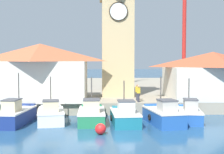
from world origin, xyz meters
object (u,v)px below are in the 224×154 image
object	(u,v)px
fishing_boat_center	(163,115)
dock_worker_near_tower	(137,92)
warehouse_left	(40,71)
fishing_boat_mid_left	(125,116)
port_crane_far	(111,45)
dock_worker_along_quay	(138,93)
mooring_buoy	(100,129)
fishing_boat_left_outer	(51,114)
fishing_boat_left_inner	(92,114)
clock_tower	(117,32)
fishing_boat_mid_right	(189,114)
fishing_boat_far_left	(16,115)
port_crane_near	(184,32)
warehouse_right	(213,75)

from	to	relation	value
fishing_boat_center	dock_worker_near_tower	xyz separation A→B (m)	(-1.41, 5.98, 1.25)
warehouse_left	fishing_boat_mid_left	bearing A→B (deg)	-41.16
port_crane_far	dock_worker_along_quay	world-z (taller)	port_crane_far
warehouse_left	mooring_buoy	distance (m)	12.62
fishing_boat_left_outer	mooring_buoy	world-z (taller)	fishing_boat_left_outer
warehouse_left	dock_worker_near_tower	bearing A→B (deg)	-7.14
fishing_boat_mid_left	mooring_buoy	distance (m)	3.92
warehouse_left	fishing_boat_left_inner	bearing A→B (deg)	-49.59
clock_tower	port_crane_far	size ratio (longest dim) A/B	0.88
fishing_boat_center	clock_tower	size ratio (longest dim) A/B	0.33
fishing_boat_mid_left	mooring_buoy	bearing A→B (deg)	-120.55
dock_worker_near_tower	dock_worker_along_quay	bearing A→B (deg)	-90.89
fishing_boat_left_inner	mooring_buoy	xyz separation A→B (m)	(0.73, -4.13, -0.31)
fishing_boat_left_inner	dock_worker_along_quay	xyz separation A→B (m)	(4.40, 3.91, 1.30)
fishing_boat_left_outer	dock_worker_along_quay	xyz separation A→B (m)	(7.78, 3.79, 1.31)
fishing_boat_left_outer	fishing_boat_mid_right	size ratio (longest dim) A/B	0.98
fishing_boat_far_left	port_crane_far	xyz separation A→B (m)	(8.60, 22.61, 6.67)
warehouse_left	port_crane_near	distance (m)	22.96
port_crane_near	fishing_boat_center	bearing A→B (deg)	-109.50
fishing_boat_center	dock_worker_along_quay	bearing A→B (deg)	106.47
fishing_boat_left_inner	fishing_boat_center	xyz separation A→B (m)	(5.83, -0.92, 0.05)
clock_tower	mooring_buoy	size ratio (longest dim) A/B	19.55
port_crane_far	dock_worker_along_quay	xyz separation A→B (m)	(1.93, -18.38, -5.42)
warehouse_right	dock_worker_along_quay	bearing A→B (deg)	-161.70
warehouse_left	fishing_boat_left_outer	bearing A→B (deg)	-72.17
fishing_boat_far_left	warehouse_left	size ratio (longest dim) A/B	0.55
fishing_boat_center	dock_worker_near_tower	world-z (taller)	fishing_boat_center
port_crane_near	warehouse_right	bearing A→B (deg)	-91.47
port_crane_near	mooring_buoy	size ratio (longest dim) A/B	26.59
fishing_boat_center	clock_tower	bearing A→B (deg)	107.11
fishing_boat_center	warehouse_right	distance (m)	10.56
fishing_boat_mid_left	fishing_boat_far_left	bearing A→B (deg)	177.09
port_crane_near	fishing_boat_left_inner	bearing A→B (deg)	-124.02
dock_worker_near_tower	warehouse_right	bearing A→B (deg)	10.79
fishing_boat_far_left	fishing_boat_mid_right	size ratio (longest dim) A/B	1.15
fishing_boat_far_left	port_crane_near	xyz separation A→B (m)	(19.07, 19.49, 8.46)
fishing_boat_mid_right	port_crane_far	xyz separation A→B (m)	(-5.78, 22.22, 6.74)
port_crane_far	fishing_boat_center	bearing A→B (deg)	-81.76
clock_tower	warehouse_right	bearing A→B (deg)	-14.91
fishing_boat_mid_left	mooring_buoy	size ratio (longest dim) A/B	5.97
fishing_boat_mid_left	clock_tower	xyz separation A→B (m)	(-0.03, 10.04, 7.62)
fishing_boat_left_inner	mooring_buoy	size ratio (longest dim) A/B	6.51
dock_worker_near_tower	fishing_boat_far_left	bearing A→B (deg)	-152.96
fishing_boat_mid_left	port_crane_near	size ratio (longest dim) A/B	0.22
fishing_boat_mid_left	fishing_boat_mid_right	distance (m)	5.59
fishing_boat_mid_left	mooring_buoy	world-z (taller)	fishing_boat_mid_left
port_crane_far	fishing_boat_far_left	bearing A→B (deg)	-110.81
fishing_boat_left_inner	dock_worker_near_tower	distance (m)	6.85
warehouse_right	fishing_boat_left_outer	bearing A→B (deg)	-157.86
fishing_boat_mid_left	fishing_boat_left_inner	bearing A→B (deg)	164.25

